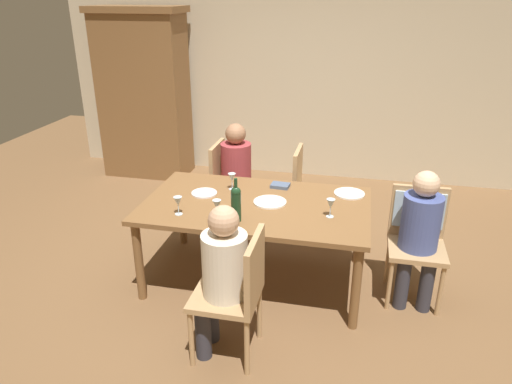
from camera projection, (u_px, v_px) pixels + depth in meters
The scene contains 20 objects.
ground_plane at pixel (256, 278), 4.21m from camera, with size 10.00×10.00×0.00m, color brown.
rear_room_partition at pixel (302, 74), 6.15m from camera, with size 6.40×0.12×2.70m, color beige.
armoire_cabinet at pixel (144, 94), 6.26m from camera, with size 1.18×0.62×2.18m.
dining_table at pixel (256, 211), 3.95m from camera, with size 1.85×1.11×0.73m.
chair_near at pixel (238, 288), 3.15m from camera, with size 0.44×0.44×0.92m.
chair_far_left at pixel (228, 180), 4.94m from camera, with size 0.44×0.44×0.92m.
chair_right_end at pixel (417, 227), 3.83m from camera, with size 0.44×0.46×0.92m.
chair_far_right at pixel (308, 187), 4.77m from camera, with size 0.44×0.44×0.92m.
person_woman_host at pixel (221, 271), 3.12m from camera, with size 0.35×0.30×1.12m.
person_man_bearded at pixel (239, 170), 4.87m from camera, with size 0.36×0.31×1.14m.
person_man_guest at pixel (420, 230), 3.67m from camera, with size 0.30×0.34×1.12m.
wine_bottle_tall_green at pixel (236, 203), 3.57m from camera, with size 0.08×0.08×0.34m.
wine_glass_near_left at pixel (178, 202), 3.69m from camera, with size 0.07×0.07×0.15m.
wine_glass_centre at pixel (217, 205), 3.63m from camera, with size 0.07×0.07×0.15m.
wine_glass_near_right at pixel (331, 204), 3.65m from camera, with size 0.07×0.07×0.15m.
wine_glass_far at pixel (232, 178), 4.15m from camera, with size 0.07×0.07×0.15m.
dinner_plate_host at pixel (204, 193), 4.10m from camera, with size 0.22×0.22×0.01m, color white.
dinner_plate_guest_left at pixel (349, 194), 4.09m from camera, with size 0.26×0.26×0.01m, color white.
dinner_plate_guest_right at pixel (270, 202), 3.93m from camera, with size 0.27×0.27×0.01m, color white.
folded_napkin at pixel (280, 186), 4.24m from camera, with size 0.16×0.12×0.03m, color #4C5B75.
Camera 1 is at (0.78, -3.49, 2.35)m, focal length 33.36 mm.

